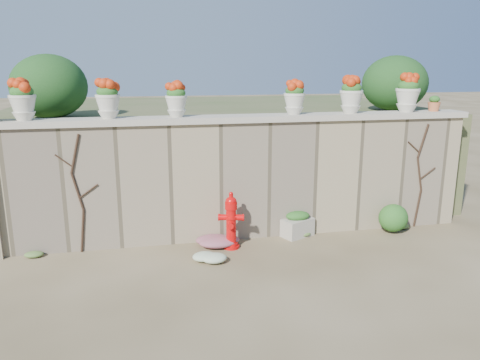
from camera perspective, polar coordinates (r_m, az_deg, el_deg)
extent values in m
plane|color=brown|center=(6.70, 3.73, -11.99)|extent=(80.00, 80.00, 0.00)
cube|color=gray|center=(8.01, 0.39, 0.02)|extent=(8.00, 0.40, 2.00)
cube|color=#B8AE9B|center=(7.82, 0.40, 7.51)|extent=(8.10, 0.52, 0.10)
cube|color=#384C23|center=(11.09, -3.14, 3.91)|extent=(9.00, 6.00, 2.00)
ellipsoid|color=#143814|center=(8.93, -22.24, 10.52)|extent=(1.30, 1.30, 1.10)
ellipsoid|color=#143814|center=(10.15, 18.34, 11.12)|extent=(1.30, 1.30, 1.10)
cylinder|color=black|center=(7.87, -18.64, -5.92)|extent=(0.12, 0.04, 0.70)
cylinder|color=black|center=(7.69, -19.20, -1.36)|extent=(0.17, 0.04, 0.61)
cylinder|color=black|center=(7.56, -19.48, 3.04)|extent=(0.18, 0.04, 0.61)
cylinder|color=black|center=(7.67, -17.98, -1.30)|extent=(0.30, 0.02, 0.22)
cylinder|color=black|center=(7.60, -20.73, 2.23)|extent=(0.25, 0.02, 0.21)
cylinder|color=black|center=(9.22, 20.81, -3.23)|extent=(0.12, 0.04, 0.70)
cylinder|color=black|center=(9.04, 21.03, 0.70)|extent=(0.17, 0.04, 0.61)
cylinder|color=black|center=(8.94, 21.42, 4.45)|extent=(0.18, 0.04, 0.61)
cylinder|color=black|center=(9.13, 21.90, 0.75)|extent=(0.30, 0.02, 0.22)
cylinder|color=black|center=(8.86, 20.41, 3.80)|extent=(0.25, 0.02, 0.21)
cylinder|color=red|center=(7.74, -1.07, -8.08)|extent=(0.27, 0.27, 0.05)
cylinder|color=red|center=(7.61, -1.08, -5.59)|extent=(0.16, 0.16, 0.59)
cylinder|color=red|center=(7.57, -1.09, -4.58)|extent=(0.20, 0.20, 0.04)
cylinder|color=red|center=(7.51, -1.10, -3.13)|extent=(0.20, 0.20, 0.11)
ellipsoid|color=red|center=(7.48, -1.10, -2.44)|extent=(0.18, 0.18, 0.13)
cylinder|color=red|center=(7.46, -1.10, -1.88)|extent=(0.07, 0.07, 0.09)
cylinder|color=red|center=(7.58, -2.10, -4.56)|extent=(0.15, 0.13, 0.09)
cylinder|color=red|center=(7.56, -0.08, -4.59)|extent=(0.15, 0.13, 0.09)
cylinder|color=red|center=(7.50, -1.14, -5.52)|extent=(0.11, 0.11, 0.09)
cube|color=#B8AE9B|center=(8.26, 7.01, -5.75)|extent=(0.62, 0.51, 0.32)
ellipsoid|color=#1E5119|center=(8.19, 7.05, -4.36)|extent=(0.48, 0.40, 0.16)
ellipsoid|color=#1E5119|center=(8.78, 18.78, -4.12)|extent=(0.67, 0.60, 0.63)
ellipsoid|color=#C8287F|center=(7.80, -2.27, -7.27)|extent=(0.80, 0.53, 0.21)
ellipsoid|color=white|center=(7.19, -3.98, -9.34)|extent=(0.49, 0.39, 0.18)
ellipsoid|color=#1E5119|center=(7.80, -25.08, 9.70)|extent=(0.34, 0.34, 0.20)
ellipsoid|color=#B72C0B|center=(7.79, -25.14, 10.32)|extent=(0.30, 0.30, 0.21)
ellipsoid|color=#1E5119|center=(7.62, -15.88, 10.31)|extent=(0.33, 0.33, 0.20)
ellipsoid|color=#B72C0B|center=(7.62, -15.92, 10.93)|extent=(0.29, 0.29, 0.21)
ellipsoid|color=#1E5119|center=(7.63, -7.80, 10.46)|extent=(0.30, 0.30, 0.18)
ellipsoid|color=#B72C0B|center=(7.62, -7.82, 11.02)|extent=(0.26, 0.26, 0.19)
ellipsoid|color=#1E5119|center=(8.02, 6.68, 10.75)|extent=(0.31, 0.31, 0.19)
ellipsoid|color=#B72C0B|center=(8.01, 6.69, 11.31)|extent=(0.27, 0.27, 0.20)
ellipsoid|color=#1E5119|center=(8.40, 13.46, 10.87)|extent=(0.34, 0.34, 0.21)
ellipsoid|color=#B72C0B|center=(8.39, 13.49, 11.46)|extent=(0.30, 0.30, 0.22)
ellipsoid|color=#1E5119|center=(8.90, 19.83, 10.75)|extent=(0.36, 0.36, 0.22)
ellipsoid|color=#B72C0B|center=(8.90, 19.88, 11.34)|extent=(0.32, 0.32, 0.23)
ellipsoid|color=#1E5119|center=(9.21, 22.63, 9.01)|extent=(0.18, 0.18, 0.13)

